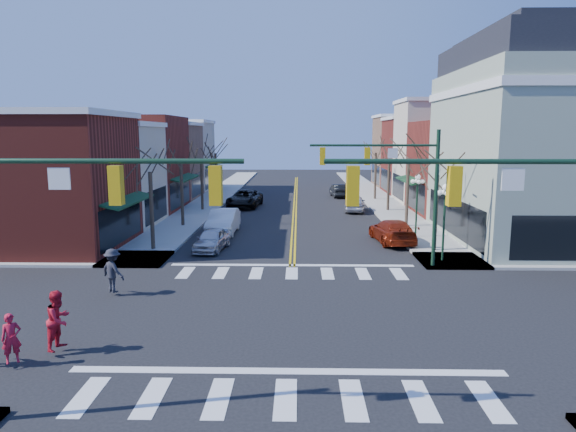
# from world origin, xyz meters

# --- Properties ---
(ground) EXTENTS (160.00, 160.00, 0.00)m
(ground) POSITION_xyz_m (0.00, 0.00, 0.00)
(ground) COLOR black
(ground) RESTS_ON ground
(sidewalk_left) EXTENTS (3.50, 70.00, 0.15)m
(sidewalk_left) POSITION_xyz_m (-8.75, 20.00, 0.07)
(sidewalk_left) COLOR #9E9B93
(sidewalk_left) RESTS_ON ground
(sidewalk_right) EXTENTS (3.50, 70.00, 0.15)m
(sidewalk_right) POSITION_xyz_m (8.75, 20.00, 0.07)
(sidewalk_right) COLOR #9E9B93
(sidewalk_right) RESTS_ON ground
(bldg_left_brick_a) EXTENTS (10.00, 8.50, 8.00)m
(bldg_left_brick_a) POSITION_xyz_m (-15.50, 11.75, 4.00)
(bldg_left_brick_a) COLOR maroon
(bldg_left_brick_a) RESTS_ON ground
(bldg_left_stucco_a) EXTENTS (10.00, 7.00, 7.50)m
(bldg_left_stucco_a) POSITION_xyz_m (-15.50, 19.50, 3.75)
(bldg_left_stucco_a) COLOR beige
(bldg_left_stucco_a) RESTS_ON ground
(bldg_left_brick_b) EXTENTS (10.00, 9.00, 8.50)m
(bldg_left_brick_b) POSITION_xyz_m (-15.50, 27.50, 4.25)
(bldg_left_brick_b) COLOR maroon
(bldg_left_brick_b) RESTS_ON ground
(bldg_left_tan) EXTENTS (10.00, 7.50, 7.80)m
(bldg_left_tan) POSITION_xyz_m (-15.50, 35.75, 3.90)
(bldg_left_tan) COLOR #986F54
(bldg_left_tan) RESTS_ON ground
(bldg_left_stucco_b) EXTENTS (10.00, 8.00, 8.20)m
(bldg_left_stucco_b) POSITION_xyz_m (-15.50, 43.50, 4.10)
(bldg_left_stucco_b) COLOR beige
(bldg_left_stucco_b) RESTS_ON ground
(bldg_right_brick_a) EXTENTS (10.00, 8.50, 8.00)m
(bldg_right_brick_a) POSITION_xyz_m (15.50, 25.75, 4.00)
(bldg_right_brick_a) COLOR maroon
(bldg_right_brick_a) RESTS_ON ground
(bldg_right_stucco) EXTENTS (10.00, 7.00, 10.00)m
(bldg_right_stucco) POSITION_xyz_m (15.50, 33.50, 5.00)
(bldg_right_stucco) COLOR beige
(bldg_right_stucco) RESTS_ON ground
(bldg_right_brick_b) EXTENTS (10.00, 8.00, 8.50)m
(bldg_right_brick_b) POSITION_xyz_m (15.50, 41.00, 4.25)
(bldg_right_brick_b) COLOR maroon
(bldg_right_brick_b) RESTS_ON ground
(bldg_right_tan) EXTENTS (10.00, 8.00, 9.00)m
(bldg_right_tan) POSITION_xyz_m (15.50, 49.00, 4.50)
(bldg_right_tan) COLOR #986F54
(bldg_right_tan) RESTS_ON ground
(victorian_corner) EXTENTS (12.25, 14.25, 13.30)m
(victorian_corner) POSITION_xyz_m (16.50, 14.50, 6.66)
(victorian_corner) COLOR #929F8A
(victorian_corner) RESTS_ON ground
(traffic_mast_near_left) EXTENTS (6.60, 0.28, 7.20)m
(traffic_mast_near_left) POSITION_xyz_m (-5.55, -7.40, 4.71)
(traffic_mast_near_left) COLOR #14331E
(traffic_mast_near_left) RESTS_ON ground
(traffic_mast_near_right) EXTENTS (6.60, 0.28, 7.20)m
(traffic_mast_near_right) POSITION_xyz_m (5.55, -7.40, 4.71)
(traffic_mast_near_right) COLOR #14331E
(traffic_mast_near_right) RESTS_ON ground
(traffic_mast_far_right) EXTENTS (6.60, 0.28, 7.20)m
(traffic_mast_far_right) POSITION_xyz_m (5.55, 7.40, 4.71)
(traffic_mast_far_right) COLOR #14331E
(traffic_mast_far_right) RESTS_ON ground
(lamppost_corner) EXTENTS (0.36, 0.36, 4.33)m
(lamppost_corner) POSITION_xyz_m (8.20, 8.50, 2.96)
(lamppost_corner) COLOR #14331E
(lamppost_corner) RESTS_ON ground
(lamppost_midblock) EXTENTS (0.36, 0.36, 4.33)m
(lamppost_midblock) POSITION_xyz_m (8.20, 15.00, 2.96)
(lamppost_midblock) COLOR #14331E
(lamppost_midblock) RESTS_ON ground
(tree_left_a) EXTENTS (0.24, 0.24, 4.76)m
(tree_left_a) POSITION_xyz_m (-8.40, 11.00, 2.38)
(tree_left_a) COLOR #382B21
(tree_left_a) RESTS_ON ground
(tree_left_b) EXTENTS (0.24, 0.24, 5.04)m
(tree_left_b) POSITION_xyz_m (-8.40, 19.00, 2.52)
(tree_left_b) COLOR #382B21
(tree_left_b) RESTS_ON ground
(tree_left_c) EXTENTS (0.24, 0.24, 4.55)m
(tree_left_c) POSITION_xyz_m (-8.40, 27.00, 2.27)
(tree_left_c) COLOR #382B21
(tree_left_c) RESTS_ON ground
(tree_left_d) EXTENTS (0.24, 0.24, 4.90)m
(tree_left_d) POSITION_xyz_m (-8.40, 35.00, 2.45)
(tree_left_d) COLOR #382B21
(tree_left_d) RESTS_ON ground
(tree_right_a) EXTENTS (0.24, 0.24, 4.62)m
(tree_right_a) POSITION_xyz_m (8.40, 11.00, 2.31)
(tree_right_a) COLOR #382B21
(tree_right_a) RESTS_ON ground
(tree_right_b) EXTENTS (0.24, 0.24, 5.18)m
(tree_right_b) POSITION_xyz_m (8.40, 19.00, 2.59)
(tree_right_b) COLOR #382B21
(tree_right_b) RESTS_ON ground
(tree_right_c) EXTENTS (0.24, 0.24, 4.83)m
(tree_right_c) POSITION_xyz_m (8.40, 27.00, 2.42)
(tree_right_c) COLOR #382B21
(tree_right_c) RESTS_ON ground
(tree_right_d) EXTENTS (0.24, 0.24, 4.97)m
(tree_right_d) POSITION_xyz_m (8.40, 35.00, 2.48)
(tree_right_d) COLOR #382B21
(tree_right_d) RESTS_ON ground
(car_left_near) EXTENTS (2.04, 4.08, 1.33)m
(car_left_near) POSITION_xyz_m (-4.91, 11.28, 0.67)
(car_left_near) COLOR silver
(car_left_near) RESTS_ON ground
(car_left_mid) EXTENTS (1.88, 5.19, 1.70)m
(car_left_mid) POSITION_xyz_m (-4.97, 16.54, 0.85)
(car_left_mid) COLOR white
(car_left_mid) RESTS_ON ground
(car_left_far) EXTENTS (3.30, 6.15, 1.64)m
(car_left_far) POSITION_xyz_m (-4.80, 29.50, 0.82)
(car_left_far) COLOR black
(car_left_far) RESTS_ON ground
(car_right_near) EXTENTS (2.67, 5.41, 1.51)m
(car_right_near) POSITION_xyz_m (6.40, 13.69, 0.76)
(car_right_near) COLOR maroon
(car_right_near) RESTS_ON ground
(car_right_mid) EXTENTS (2.32, 4.53, 1.48)m
(car_right_mid) POSITION_xyz_m (5.42, 26.91, 0.74)
(car_right_mid) COLOR silver
(car_right_mid) RESTS_ON ground
(car_right_far) EXTENTS (1.89, 4.45, 1.43)m
(car_right_far) POSITION_xyz_m (4.80, 37.59, 0.71)
(car_right_far) COLOR black
(car_right_far) RESTS_ON ground
(pedestrian_red_a) EXTENTS (0.67, 0.62, 1.53)m
(pedestrian_red_a) POSITION_xyz_m (-8.32, -4.47, 0.92)
(pedestrian_red_a) COLOR #AD122B
(pedestrian_red_a) RESTS_ON sidewalk_left
(pedestrian_red_b) EXTENTS (0.89, 1.06, 1.93)m
(pedestrian_red_b) POSITION_xyz_m (-7.34, -3.44, 1.12)
(pedestrian_red_b) COLOR red
(pedestrian_red_b) RESTS_ON sidewalk_left
(pedestrian_dark_b) EXTENTS (1.44, 1.27, 1.93)m
(pedestrian_dark_b) POSITION_xyz_m (-7.74, 2.50, 1.11)
(pedestrian_dark_b) COLOR #22222A
(pedestrian_dark_b) RESTS_ON sidewalk_left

